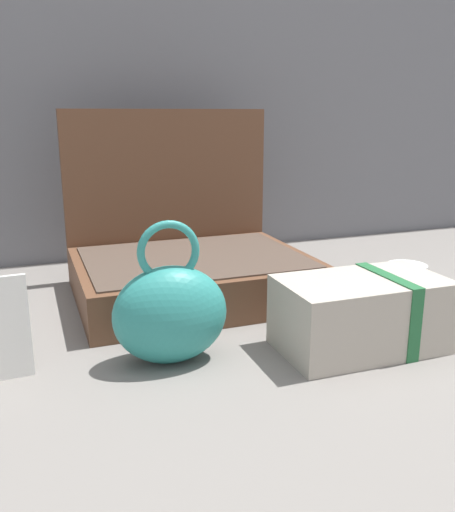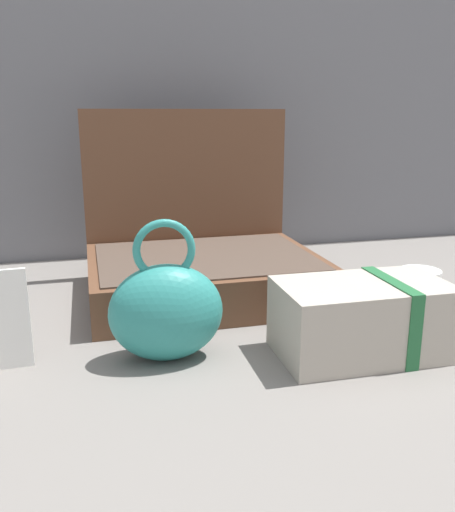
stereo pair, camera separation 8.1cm
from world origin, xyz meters
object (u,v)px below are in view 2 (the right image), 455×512
Objects in this scene: cream_toiletry_bag at (364,319)px; coffee_mug at (417,294)px; open_suitcase at (201,255)px; teal_pouch_handbag at (166,310)px.

cream_toiletry_bag is 2.35× the size of coffee_mug.
open_suitcase is 1.76× the size of cream_toiletry_bag.
cream_toiletry_bag is (0.28, -0.05, -0.02)m from teal_pouch_handbag.
coffee_mug is (0.33, -0.24, -0.03)m from open_suitcase.
open_suitcase is at bearing 115.84° from cream_toiletry_bag.
cream_toiletry_bag is (0.17, -0.35, -0.02)m from open_suitcase.
teal_pouch_handbag is 1.96× the size of coffee_mug.
open_suitcase is 2.11× the size of teal_pouch_handbag.
teal_pouch_handbag is (-0.11, -0.30, 0.00)m from open_suitcase.
teal_pouch_handbag is 0.44m from coffee_mug.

